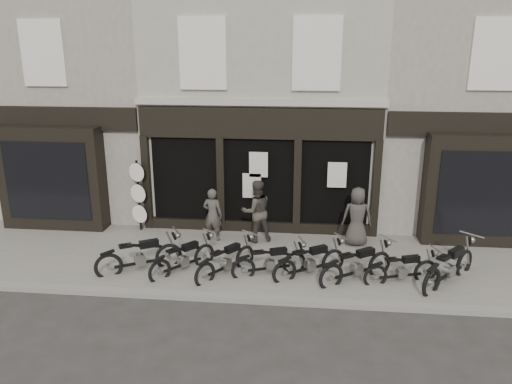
# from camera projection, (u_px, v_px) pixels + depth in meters

# --- Properties ---
(ground_plane) EXTENTS (90.00, 90.00, 0.00)m
(ground_plane) POSITION_uv_depth(u_px,v_px,m) (247.00, 277.00, 12.64)
(ground_plane) COLOR #2D2B28
(ground_plane) RESTS_ON ground
(pavement) EXTENTS (30.00, 4.20, 0.12)m
(pavement) POSITION_uv_depth(u_px,v_px,m) (251.00, 260.00, 13.48)
(pavement) COLOR slate
(pavement) RESTS_ON ground_plane
(kerb) EXTENTS (30.00, 0.25, 0.13)m
(kerb) POSITION_uv_depth(u_px,v_px,m) (241.00, 299.00, 11.43)
(kerb) COLOR gray
(kerb) RESTS_ON ground_plane
(central_building) EXTENTS (7.30, 6.22, 8.34)m
(central_building) POSITION_uv_depth(u_px,v_px,m) (268.00, 91.00, 17.13)
(central_building) COLOR #A7A38F
(central_building) RESTS_ON ground
(neighbour_left) EXTENTS (5.60, 6.73, 8.34)m
(neighbour_left) POSITION_uv_depth(u_px,v_px,m) (90.00, 91.00, 17.72)
(neighbour_left) COLOR #9E9486
(neighbour_left) RESTS_ON ground
(neighbour_right) EXTENTS (5.60, 6.73, 8.34)m
(neighbour_right) POSITION_uv_depth(u_px,v_px,m) (459.00, 95.00, 16.46)
(neighbour_right) COLOR #9E9486
(neighbour_right) RESTS_ON ground
(motorcycle_0) EXTENTS (2.02, 1.36, 1.07)m
(motorcycle_0) POSITION_uv_depth(u_px,v_px,m) (140.00, 259.00, 12.68)
(motorcycle_0) COLOR black
(motorcycle_0) RESTS_ON ground
(motorcycle_1) EXTENTS (1.49, 1.68, 0.97)m
(motorcycle_1) POSITION_uv_depth(u_px,v_px,m) (184.00, 261.00, 12.66)
(motorcycle_1) COLOR black
(motorcycle_1) RESTS_ON ground
(motorcycle_2) EXTENTS (1.42, 1.75, 0.97)m
(motorcycle_2) POSITION_uv_depth(u_px,v_px,m) (226.00, 263.00, 12.51)
(motorcycle_2) COLOR black
(motorcycle_2) RESTS_ON ground
(motorcycle_3) EXTENTS (1.86, 0.98, 0.94)m
(motorcycle_3) POSITION_uv_depth(u_px,v_px,m) (270.00, 264.00, 12.49)
(motorcycle_3) COLOR black
(motorcycle_3) RESTS_ON ground
(motorcycle_4) EXTENTS (1.86, 1.35, 1.00)m
(motorcycle_4) POSITION_uv_depth(u_px,v_px,m) (310.00, 264.00, 12.43)
(motorcycle_4) COLOR black
(motorcycle_4) RESTS_ON ground
(motorcycle_5) EXTENTS (1.92, 1.46, 1.05)m
(motorcycle_5) POSITION_uv_depth(u_px,v_px,m) (357.00, 268.00, 12.18)
(motorcycle_5) COLOR black
(motorcycle_5) RESTS_ON ground
(motorcycle_6) EXTENTS (1.87, 0.86, 0.93)m
(motorcycle_6) POSITION_uv_depth(u_px,v_px,m) (402.00, 272.00, 12.08)
(motorcycle_6) COLOR black
(motorcycle_6) RESTS_ON ground
(motorcycle_7) EXTENTS (1.75, 1.89, 1.11)m
(motorcycle_7) POSITION_uv_depth(u_px,v_px,m) (449.00, 270.00, 12.03)
(motorcycle_7) COLOR black
(motorcycle_7) RESTS_ON ground
(man_left) EXTENTS (0.62, 0.45, 1.57)m
(man_left) POSITION_uv_depth(u_px,v_px,m) (213.00, 215.00, 14.46)
(man_left) COLOR #423E36
(man_left) RESTS_ON pavement
(man_centre) EXTENTS (1.10, 0.99, 1.84)m
(man_centre) POSITION_uv_depth(u_px,v_px,m) (256.00, 211.00, 14.36)
(man_centre) COLOR #3C3730
(man_centre) RESTS_ON pavement
(man_right) EXTENTS (0.84, 0.56, 1.70)m
(man_right) POSITION_uv_depth(u_px,v_px,m) (357.00, 217.00, 14.11)
(man_right) COLOR #3C3732
(man_right) RESTS_ON pavement
(advert_sign_post) EXTENTS (0.54, 0.36, 2.33)m
(advert_sign_post) POSITION_uv_depth(u_px,v_px,m) (139.00, 199.00, 15.17)
(advert_sign_post) COLOR black
(advert_sign_post) RESTS_ON ground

